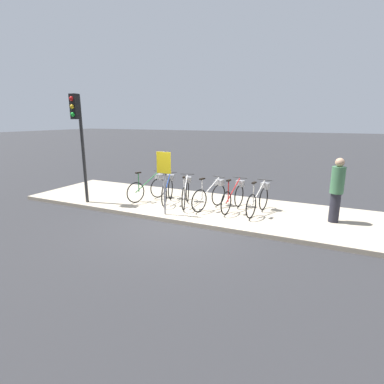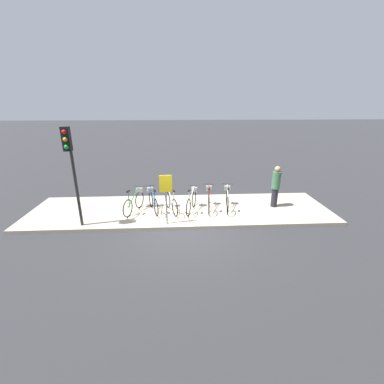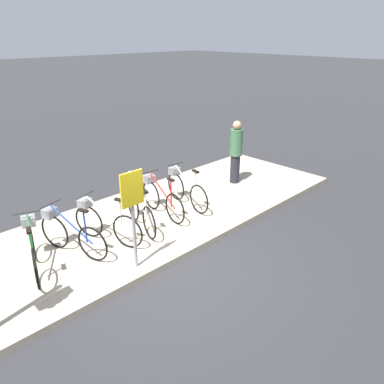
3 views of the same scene
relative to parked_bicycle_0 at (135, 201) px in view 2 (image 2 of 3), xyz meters
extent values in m
plane|color=#2D2D30|center=(1.82, -1.50, -0.56)|extent=(120.00, 120.00, 0.00)
cube|color=#B7A88E|center=(1.82, 0.13, -0.50)|extent=(12.10, 3.27, 0.12)
torus|color=black|center=(-0.19, -0.54, -0.10)|extent=(0.27, 0.66, 0.69)
torus|color=black|center=(0.13, 0.36, -0.10)|extent=(0.27, 0.66, 0.69)
cylinder|color=#267238|center=(-0.03, -0.09, 0.18)|extent=(0.36, 0.92, 0.59)
cylinder|color=#267238|center=(-0.15, -0.41, 0.21)|extent=(0.04, 0.04, 0.62)
cube|color=black|center=(-0.15, -0.41, 0.55)|extent=(0.13, 0.21, 0.04)
cylinder|color=#262626|center=(0.13, 0.36, 0.49)|extent=(0.44, 0.18, 0.02)
cube|color=gray|center=(0.15, 0.41, 0.30)|extent=(0.29, 0.27, 0.18)
torus|color=black|center=(0.87, -0.50, -0.10)|extent=(0.24, 0.67, 0.69)
torus|color=black|center=(0.59, 0.41, -0.10)|extent=(0.24, 0.67, 0.69)
cylinder|color=navy|center=(0.73, -0.05, 0.18)|extent=(0.32, 0.93, 0.59)
cylinder|color=navy|center=(0.83, -0.38, 0.21)|extent=(0.04, 0.04, 0.62)
cube|color=black|center=(0.83, -0.38, 0.55)|extent=(0.13, 0.21, 0.04)
cylinder|color=#262626|center=(0.59, 0.41, 0.49)|extent=(0.45, 0.16, 0.02)
cube|color=gray|center=(0.57, 0.45, 0.30)|extent=(0.29, 0.26, 0.18)
torus|color=black|center=(1.59, -0.57, -0.10)|extent=(0.26, 0.67, 0.69)
torus|color=black|center=(1.28, 0.33, -0.10)|extent=(0.26, 0.67, 0.69)
cylinder|color=silver|center=(1.44, -0.12, 0.18)|extent=(0.34, 0.93, 0.59)
cylinder|color=silver|center=(1.55, -0.45, 0.21)|extent=(0.04, 0.04, 0.62)
cube|color=black|center=(1.55, -0.45, 0.55)|extent=(0.13, 0.21, 0.04)
cylinder|color=#262626|center=(1.28, 0.33, 0.49)|extent=(0.44, 0.17, 0.02)
cube|color=gray|center=(1.26, 0.38, 0.30)|extent=(0.29, 0.27, 0.18)
torus|color=black|center=(2.11, -0.58, -0.10)|extent=(0.23, 0.67, 0.69)
torus|color=black|center=(2.38, 0.33, -0.10)|extent=(0.23, 0.67, 0.69)
cylinder|color=silver|center=(2.25, -0.12, 0.18)|extent=(0.30, 0.94, 0.59)
cylinder|color=silver|center=(2.15, -0.45, 0.21)|extent=(0.04, 0.04, 0.62)
cube|color=black|center=(2.15, -0.45, 0.55)|extent=(0.12, 0.21, 0.04)
cylinder|color=#262626|center=(2.38, 0.33, 0.49)|extent=(0.45, 0.15, 0.02)
cube|color=gray|center=(2.40, 0.38, 0.30)|extent=(0.29, 0.26, 0.18)
torus|color=black|center=(2.91, -0.47, -0.10)|extent=(0.11, 0.69, 0.69)
torus|color=black|center=(3.01, 0.48, -0.10)|extent=(0.11, 0.69, 0.69)
cylinder|color=red|center=(2.96, 0.01, 0.18)|extent=(0.14, 0.97, 0.59)
cylinder|color=red|center=(2.93, -0.34, 0.21)|extent=(0.04, 0.04, 0.62)
cube|color=black|center=(2.93, -0.34, 0.55)|extent=(0.09, 0.21, 0.04)
cylinder|color=#262626|center=(3.01, 0.48, 0.49)|extent=(0.46, 0.07, 0.02)
cube|color=gray|center=(3.02, 0.53, 0.30)|extent=(0.26, 0.22, 0.18)
torus|color=black|center=(3.64, -0.48, -0.10)|extent=(0.14, 0.69, 0.69)
torus|color=black|center=(3.79, 0.46, -0.10)|extent=(0.14, 0.69, 0.69)
cylinder|color=beige|center=(3.72, -0.01, 0.18)|extent=(0.18, 0.96, 0.59)
cylinder|color=beige|center=(3.66, -0.35, 0.21)|extent=(0.04, 0.04, 0.62)
cube|color=black|center=(3.66, -0.35, 0.55)|extent=(0.10, 0.21, 0.04)
cylinder|color=#262626|center=(3.79, 0.46, 0.49)|extent=(0.46, 0.09, 0.02)
cube|color=gray|center=(3.79, 0.51, 0.30)|extent=(0.27, 0.23, 0.18)
cylinder|color=#23232D|center=(5.74, 0.18, -0.05)|extent=(0.26, 0.26, 0.79)
cylinder|color=#3F724C|center=(5.74, 0.18, 0.70)|extent=(0.34, 0.34, 0.71)
sphere|color=tan|center=(5.74, 0.18, 1.17)|extent=(0.23, 0.23, 0.23)
cylinder|color=#2D2D2D|center=(-1.72, -1.15, 1.28)|extent=(0.10, 0.10, 3.44)
cube|color=black|center=(-1.72, -1.33, 2.62)|extent=(0.24, 0.20, 0.75)
sphere|color=red|center=(-1.72, -1.43, 2.85)|extent=(0.14, 0.14, 0.14)
sphere|color=gold|center=(-1.72, -1.43, 2.62)|extent=(0.14, 0.14, 0.14)
sphere|color=green|center=(-1.72, -1.43, 2.39)|extent=(0.14, 0.14, 0.14)
cylinder|color=#99999E|center=(1.31, -1.20, 0.46)|extent=(0.06, 0.06, 1.82)
cube|color=yellow|center=(1.31, -1.22, 1.07)|extent=(0.44, 0.03, 0.60)
camera|label=1|loc=(5.55, -8.38, 2.27)|focal=28.00mm
camera|label=2|loc=(1.74, -9.63, 3.70)|focal=24.00mm
camera|label=3|loc=(-1.94, -5.94, 3.45)|focal=35.00mm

